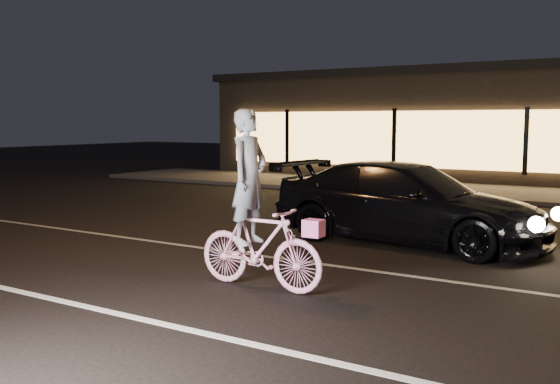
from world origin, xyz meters
The scene contains 7 objects.
ground centered at (0.00, 0.00, 0.00)m, with size 90.00×90.00×0.00m, color black.
lane_stripe_near centered at (0.00, -1.50, 0.00)m, with size 60.00×0.12×0.01m, color silver.
lane_stripe_far centered at (0.00, 2.00, 0.00)m, with size 60.00×0.10×0.01m, color gray.
sidewalk centered at (0.00, 13.00, 0.06)m, with size 30.00×4.00×0.12m, color #383533.
storefront centered at (0.00, 18.97, 2.15)m, with size 25.40×8.42×4.20m.
cyclist centered at (-0.72, 0.31, 0.85)m, with size 1.90×0.65×2.39m.
sedan centered at (-0.12, 4.36, 0.74)m, with size 5.27×2.53×1.48m.
Camera 1 is at (3.85, -6.49, 2.23)m, focal length 40.00 mm.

